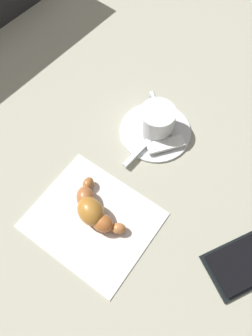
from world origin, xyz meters
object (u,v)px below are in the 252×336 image
(teaspoon, at_px, (155,134))
(croissant, at_px, (93,210))
(sugar_packet, at_px, (166,145))
(cell_phone, at_px, (251,260))
(napkin, at_px, (93,220))
(saucer, at_px, (155,131))
(espresso_cup, at_px, (157,119))

(teaspoon, height_order, croissant, croissant)
(teaspoon, height_order, sugar_packet, teaspoon)
(cell_phone, bearing_deg, napkin, -63.11)
(saucer, relative_size, sugar_packet, 1.96)
(saucer, height_order, espresso_cup, espresso_cup)
(espresso_cup, relative_size, croissant, 0.69)
(napkin, bearing_deg, croissant, -145.36)
(espresso_cup, xyz_separation_m, napkin, (0.20, 0.04, -0.03))
(espresso_cup, bearing_deg, cell_phone, 71.06)
(sugar_packet, height_order, cell_phone, sugar_packet)
(napkin, xyz_separation_m, croissant, (-0.01, -0.01, 0.02))
(espresso_cup, bearing_deg, saucer, 35.33)
(sugar_packet, bearing_deg, saucer, 99.12)
(teaspoon, bearing_deg, espresso_cup, -146.66)
(teaspoon, bearing_deg, sugar_packet, 80.07)
(espresso_cup, height_order, napkin, espresso_cup)
(croissant, relative_size, cell_phone, 0.75)
(teaspoon, xyz_separation_m, croissant, (0.18, 0.02, 0.01))
(teaspoon, distance_m, cell_phone, 0.26)
(espresso_cup, xyz_separation_m, croissant, (0.19, 0.03, -0.01))
(espresso_cup, relative_size, sugar_packet, 1.20)
(saucer, xyz_separation_m, teaspoon, (0.01, 0.01, 0.01))
(espresso_cup, xyz_separation_m, cell_phone, (0.09, 0.26, -0.03))
(croissant, height_order, cell_phone, croissant)
(napkin, height_order, croissant, croissant)
(napkin, distance_m, croissant, 0.02)
(sugar_packet, bearing_deg, cell_phone, -75.17)
(teaspoon, relative_size, napkin, 0.66)
(saucer, distance_m, teaspoon, 0.01)
(teaspoon, height_order, napkin, teaspoon)
(espresso_cup, xyz_separation_m, sugar_packet, (0.02, 0.04, -0.02))
(espresso_cup, xyz_separation_m, teaspoon, (0.01, 0.01, -0.02))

